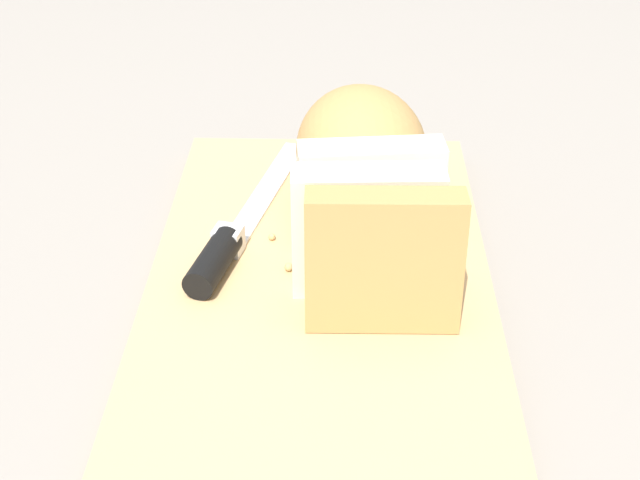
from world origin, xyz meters
The scene contains 6 objects.
ground_plane centered at (0.00, 0.00, 0.00)m, with size 3.00×3.00×0.00m, color gray.
cutting_board centered at (0.00, 0.00, 0.01)m, with size 0.47×0.27×0.02m, color tan.
bread_loaf centered at (-0.06, 0.04, 0.08)m, with size 0.27×0.13×0.11m.
bread_knife centered at (-0.02, -0.08, 0.03)m, with size 0.27×0.08×0.03m.
crumb_near_knife centered at (0.00, -0.03, 0.03)m, with size 0.01×0.01×0.01m, color tan.
crumb_near_loaf centered at (-0.05, -0.04, 0.02)m, with size 0.01×0.01×0.01m, color tan.
Camera 1 is at (0.58, 0.02, 0.43)m, focal length 49.71 mm.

